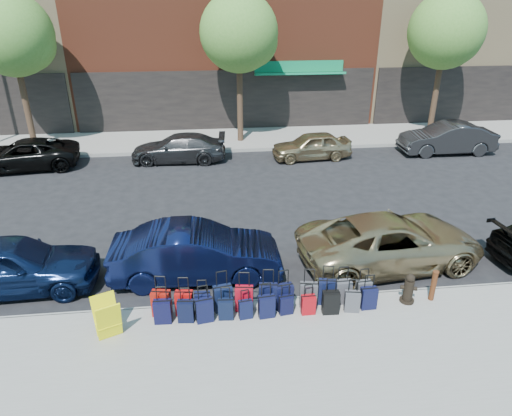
{
  "coord_description": "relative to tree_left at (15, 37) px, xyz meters",
  "views": [
    {
      "loc": [
        -1.27,
        -13.93,
        7.24
      ],
      "look_at": [
        0.11,
        -1.5,
        1.33
      ],
      "focal_mm": 32.0,
      "sensor_mm": 36.0,
      "label": 1
    }
  ],
  "objects": [
    {
      "name": "suitcase_front_0",
      "position": [
        7.31,
        -14.3,
        -4.93
      ],
      "size": [
        0.48,
        0.32,
        1.07
      ],
      "rotation": [
        0.0,
        0.0,
        -0.19
      ],
      "color": "maroon",
      "rests_on": "sidewalk_near"
    },
    {
      "name": "suitcase_front_1",
      "position": [
        7.85,
        -14.32,
        -4.95
      ],
      "size": [
        0.44,
        0.28,
        1.01
      ],
      "rotation": [
        0.0,
        0.0,
        -0.12
      ],
      "color": "#AC0C0B",
      "rests_on": "sidewalk_near"
    },
    {
      "name": "suitcase_back_2",
      "position": [
        8.33,
        -14.64,
        -4.96
      ],
      "size": [
        0.44,
        0.3,
        0.96
      ],
      "rotation": [
        0.0,
        0.0,
        0.18
      ],
      "color": "black",
      "rests_on": "sidewalk_near"
    },
    {
      "name": "fire_hydrant",
      "position": [
        13.43,
        -14.45,
        -4.89
      ],
      "size": [
        0.42,
        0.36,
        0.81
      ],
      "rotation": [
        0.0,
        0.0,
        -0.34
      ],
      "color": "black",
      "rests_on": "sidewalk_near"
    },
    {
      "name": "suitcase_back_6",
      "position": [
        10.3,
        -14.58,
        -5.01
      ],
      "size": [
        0.36,
        0.24,
        0.8
      ],
      "rotation": [
        0.0,
        0.0,
        0.15
      ],
      "color": "black",
      "rests_on": "sidewalk_near"
    },
    {
      "name": "car_far_3",
      "position": [
        20.36,
        -2.81,
        -4.66
      ],
      "size": [
        4.6,
        1.65,
        1.51
      ],
      "primitive_type": "imported",
      "rotation": [
        0.0,
        0.0,
        -1.58
      ],
      "color": "#2E2E30",
      "rests_on": "ground"
    },
    {
      "name": "tree_center",
      "position": [
        10.5,
        0.0,
        0.0
      ],
      "size": [
        3.8,
        3.8,
        7.27
      ],
      "color": "black",
      "rests_on": "sidewalk_far"
    },
    {
      "name": "suitcase_back_7",
      "position": [
        10.84,
        -14.64,
        -5.01
      ],
      "size": [
        0.34,
        0.2,
        0.81
      ],
      "rotation": [
        0.0,
        0.0,
        0.02
      ],
      "color": "#9B0A12",
      "rests_on": "sidewalk_near"
    },
    {
      "name": "suitcase_back_3",
      "position": [
        8.84,
        -14.61,
        -5.0
      ],
      "size": [
        0.37,
        0.23,
        0.85
      ],
      "rotation": [
        0.0,
        0.0,
        -0.07
      ],
      "color": "black",
      "rests_on": "sidewalk_near"
    },
    {
      "name": "suitcase_front_8",
      "position": [
        11.39,
        -14.28,
        -4.93
      ],
      "size": [
        0.48,
        0.32,
        1.06
      ],
      "rotation": [
        0.0,
        0.0,
        -0.2
      ],
      "color": "black",
      "rests_on": "sidewalk_near"
    },
    {
      "name": "ground",
      "position": [
        9.86,
        -9.5,
        -5.41
      ],
      "size": [
        120.0,
        120.0,
        0.0
      ],
      "primitive_type": "plane",
      "color": "black",
      "rests_on": "ground"
    },
    {
      "name": "sidewalk_far",
      "position": [
        9.86,
        0.5,
        -5.34
      ],
      "size": [
        60.0,
        4.0,
        0.15
      ],
      "primitive_type": "cube",
      "color": "gray",
      "rests_on": "ground"
    },
    {
      "name": "suitcase_back_0",
      "position": [
        7.35,
        -14.58,
        -4.96
      ],
      "size": [
        0.41,
        0.25,
        0.96
      ],
      "rotation": [
        0.0,
        0.0,
        -0.04
      ],
      "color": "black",
      "rests_on": "sidewalk_near"
    },
    {
      "name": "car_far_2",
      "position": [
        13.53,
        -2.9,
        -4.77
      ],
      "size": [
        3.87,
        1.81,
        1.28
      ],
      "primitive_type": "imported",
      "rotation": [
        0.0,
        0.0,
        -1.49
      ],
      "color": "tan",
      "rests_on": "ground"
    },
    {
      "name": "suitcase_front_9",
      "position": [
        11.78,
        -14.3,
        -4.94
      ],
      "size": [
        0.42,
        0.23,
        1.01
      ],
      "rotation": [
        0.0,
        0.0,
        0.0
      ],
      "color": "#3F3F45",
      "rests_on": "sidewalk_near"
    },
    {
      "name": "curb_near",
      "position": [
        9.86,
        -13.98,
        -5.34
      ],
      "size": [
        60.0,
        0.08,
        0.15
      ],
      "primitive_type": "cube",
      "color": "gray",
      "rests_on": "ground"
    },
    {
      "name": "suitcase_front_7",
      "position": [
        10.91,
        -14.33,
        -4.94
      ],
      "size": [
        0.46,
        0.31,
        1.03
      ],
      "rotation": [
        0.0,
        0.0,
        -0.18
      ],
      "color": "#3B3B40",
      "rests_on": "sidewalk_near"
    },
    {
      "name": "car_far_1",
      "position": [
        7.23,
        -2.56,
        -4.77
      ],
      "size": [
        4.51,
        2.06,
        1.28
      ],
      "primitive_type": "imported",
      "rotation": [
        0.0,
        0.0,
        -1.63
      ],
      "color": "#313133",
      "rests_on": "ground"
    },
    {
      "name": "suitcase_back_10",
      "position": [
        12.36,
        -14.59,
        -4.97
      ],
      "size": [
        0.4,
        0.24,
        0.92
      ],
      "rotation": [
        0.0,
        0.0,
        0.04
      ],
      "color": "black",
      "rests_on": "sidewalk_near"
    },
    {
      "name": "suitcase_back_5",
      "position": [
        9.82,
        -14.64,
        -4.98
      ],
      "size": [
        0.41,
        0.26,
        0.92
      ],
      "rotation": [
        0.0,
        0.0,
        0.11
      ],
      "color": "black",
      "rests_on": "sidewalk_near"
    },
    {
      "name": "suitcase_back_1",
      "position": [
        7.89,
        -14.59,
        -4.98
      ],
      "size": [
        0.4,
        0.25,
        0.9
      ],
      "rotation": [
        0.0,
        0.0,
        -0.1
      ],
      "color": "black",
      "rests_on": "sidewalk_near"
    },
    {
      "name": "suitcase_front_6",
      "position": [
        10.29,
        -14.34,
        -4.93
      ],
      "size": [
        0.47,
        0.31,
        1.04
      ],
      "rotation": [
        0.0,
        0.0,
        0.17
      ],
      "color": "black",
      "rests_on": "sidewalk_near"
    },
    {
      "name": "tree_left",
      "position": [
        0.0,
        0.0,
        0.0
      ],
      "size": [
        3.8,
        3.8,
        7.27
      ],
      "color": "black",
      "rests_on": "sidewalk_far"
    },
    {
      "name": "suitcase_back_8",
      "position": [
        11.38,
        -14.67,
        -4.96
      ],
      "size": [
        0.41,
        0.25,
        0.95
      ],
      "rotation": [
        0.0,
        0.0,
        -0.05
      ],
      "color": "black",
      "rests_on": "sidewalk_near"
    },
    {
      "name": "suitcase_back_9",
      "position": [
        11.92,
        -14.65,
        -4.99
      ],
      "size": [
        0.4,
        0.27,
        0.87
      ],
      "rotation": [
        0.0,
        0.0,
        -0.17
      ],
      "color": "#414147",
      "rests_on": "sidewalk_near"
    },
    {
      "name": "suitcase_front_10",
      "position": [
        12.33,
        -14.28,
        -4.98
      ],
      "size": [
        0.39,
        0.23,
        0.91
      ],
      "rotation": [
        0.0,
        0.0,
        0.08
      ],
      "color": "#414146",
      "rests_on": "sidewalk_near"
    },
    {
      "name": "tree_right",
      "position": [
        21.0,
        0.0,
        0.0
      ],
      "size": [
        3.8,
        3.8,
        7.27
      ],
      "color": "black",
      "rests_on": "sidewalk_far"
    },
    {
      "name": "suitcase_front_5",
      "position": [
        9.9,
        -14.31,
        -4.92
      ],
      "size": [
        0.47,
        0.3,
        1.08
      ],
      "rotation": [
        0.0,
        0.0,
        -0.13
      ],
      "color": "black",
      "rests_on": "sidewalk_near"
    },
    {
      "name": "suitcase_front_3",
      "position": [
        8.79,
        -14.27,
        -4.92
      ],
      "size": [
        0.49,
        0.33,
        1.08
      ],
      "rotation": [
        0.0,
        0.0,
        0.19
      ],
      "color": "black",
      "rests_on": "sidewalk_near"
    },
    {
      "name": "car_near_1",
      "position": [
        8.14,
        -12.51,
        -4.65
      ],
      "size": [
        4.67,
        1.68,
        1.53
      ],
      "primitive_type": "imported",
      "rotation": [
        0.0,
        0.0,
        1.56
      ],
      "color": "#0B1234",
      "rests_on": "ground"
    },
    {
      "name": "car_far_0",
      "position": [
        0.35,
        -2.84,
        -4.76
      ],
      "size": [
        4.96,
        2.74,
        1.31
      ],
      "primitive_type": "imported",
      "rotation": [
        0.0,
        0.0,
        -1.45
      ],
      "color": "black",
      "rests_on": "ground"
    },
    {
      "name": "bollard",
      "position": [
        14.08,
        -14.44,
        -4.83
      ],
      "size": [
        0.15,
        0.15,
        0.84
      ],
      "color": "#38190C",
      "rests_on": "sidewalk_near"
    },
    {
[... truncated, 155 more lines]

